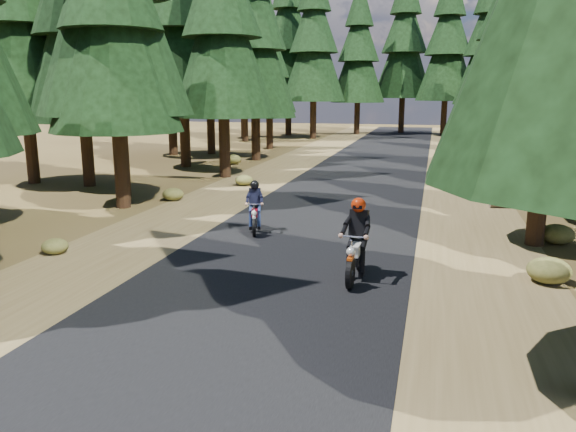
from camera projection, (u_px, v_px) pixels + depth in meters
The scene contains 9 objects.
ground at pixel (271, 279), 12.32m from camera, with size 120.00×120.00×0.00m, color #433218.
road at pixel (317, 227), 17.04m from camera, with size 6.00×100.00×0.01m, color black.
shoulder_l at pixel (178, 219), 18.18m from camera, with size 3.20×100.00×0.01m, color brown.
shoulder_r at pixel (476, 237), 15.91m from camera, with size 3.20×100.00×0.01m, color brown.
pine_forest at pixel (378, 19), 30.49m from camera, with size 34.59×55.08×16.32m.
log_near at pixel (564, 205), 19.62m from camera, with size 0.32×0.32×5.03m, color #4C4233.
understory_shrubs at pixel (385, 210), 18.26m from camera, with size 15.93×28.73×0.55m.
rider_lead at pixel (356, 253), 12.19m from camera, with size 0.66×2.02×1.78m.
rider_follow at pixel (255, 215), 16.35m from camera, with size 0.94×1.75×1.50m.
Camera 1 is at (3.32, -11.25, 4.04)m, focal length 35.00 mm.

